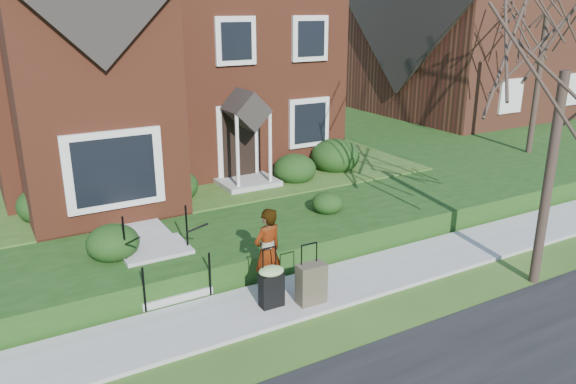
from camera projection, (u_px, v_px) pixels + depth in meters
ground at (313, 293)px, 11.29m from camera, size 120.00×120.00×0.00m
sidewalk at (313, 292)px, 11.28m from camera, size 60.00×1.60×0.08m
terrace at (250, 145)px, 22.06m from camera, size 44.00×20.00×0.60m
walkway at (122, 211)px, 14.02m from camera, size 1.20×6.00×0.06m
main_house at (144, 14)px, 17.44m from camera, size 10.40×10.20×9.40m
neighbour_house at (477, 12)px, 26.27m from camera, size 9.40×8.00×9.20m
front_steps at (162, 264)px, 11.47m from camera, size 1.40×2.02×1.50m
foundation_shrubs at (233, 177)px, 15.32m from camera, size 9.95×4.41×1.08m
woman at (268, 252)px, 10.88m from camera, size 0.73×0.57×1.78m
suitcase_black at (271, 284)px, 10.53m from camera, size 0.50×0.41×1.19m
suitcase_olive at (311, 283)px, 10.67m from camera, size 0.56×0.32×1.20m
tree_verge at (569, 48)px, 10.30m from camera, size 4.77×4.77×6.82m
tree_gap at (549, 2)px, 18.23m from camera, size 5.05×5.05×7.21m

